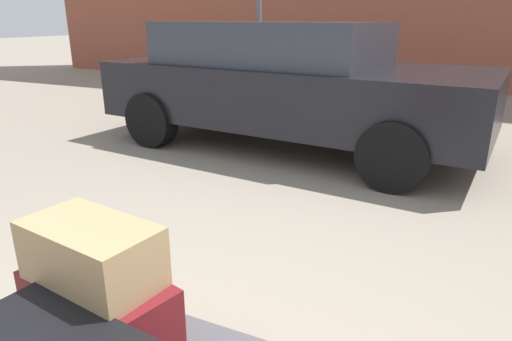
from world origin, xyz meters
TOP-DOWN VIEW (x-y plane):
  - duffel_bag_maroon_rear_right at (-0.07, 0.08)m, footprint 0.60×0.43m
  - duffel_bag_tan_topmost_pile at (-0.07, 0.08)m, footprint 0.49×0.32m
  - parked_car at (-0.95, 4.04)m, footprint 4.45×2.24m
  - no_parking_sign at (-1.72, 4.90)m, footprint 0.49×0.12m

SIDE VIEW (x-z plane):
  - duffel_bag_maroon_rear_right at x=-0.07m, z-range 0.34..0.63m
  - duffel_bag_tan_topmost_pile at x=-0.07m, z-range 0.63..0.84m
  - parked_car at x=-0.95m, z-range 0.05..1.47m
  - no_parking_sign at x=-1.72m, z-range 0.28..2.56m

